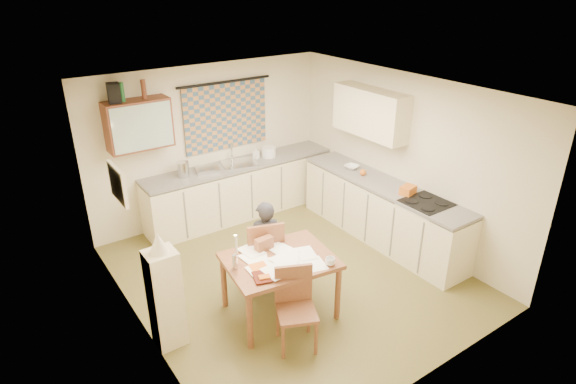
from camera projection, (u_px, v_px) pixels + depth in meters
floor at (291, 275)px, 6.54m from camera, size 4.00×4.50×0.02m
ceiling at (291, 91)px, 5.49m from camera, size 4.00×4.50×0.02m
wall_back at (210, 143)px, 7.70m from camera, size 4.00×0.02×2.50m
wall_front at (435, 277)px, 4.33m from camera, size 4.00×0.02×2.50m
wall_left at (132, 237)px, 4.97m from camera, size 0.02×4.50×2.50m
wall_right at (403, 159)px, 7.06m from camera, size 0.02×4.50×2.50m
window_blind at (226, 116)px, 7.66m from camera, size 1.45×0.03×1.05m
curtain_rod at (225, 82)px, 7.41m from camera, size 1.60×0.04×0.04m
wall_cabinet at (139, 124)px, 6.74m from camera, size 0.90×0.34×0.70m
wall_cabinet_glass at (143, 127)px, 6.61m from camera, size 0.84×0.02×0.64m
upper_cabinet_right at (370, 112)px, 7.12m from camera, size 0.34×1.30×0.70m
framed_print at (118, 184)px, 5.10m from camera, size 0.04×0.50×0.40m
print_canvas at (120, 183)px, 5.11m from camera, size 0.01×0.42×0.32m
counter_back at (243, 189)px, 8.00m from camera, size 3.30×0.62×0.92m
counter_right at (381, 212)px, 7.26m from camera, size 0.62×2.95×0.92m
stove at (423, 232)px, 6.65m from camera, size 0.60×0.60×0.93m
sink at (239, 166)px, 7.80m from camera, size 0.65×0.58×0.10m
tap at (232, 153)px, 7.84m from camera, size 0.04×0.04×0.28m
dish_rack at (207, 169)px, 7.48m from camera, size 0.42×0.38×0.06m
kettle at (183, 169)px, 7.24m from camera, size 0.18×0.18×0.24m
mixing_bowl at (269, 152)px, 8.05m from camera, size 0.27×0.27×0.16m
soap_bottle at (256, 153)px, 7.97m from camera, size 0.14×0.14×0.18m
bowl at (352, 167)px, 7.58m from camera, size 0.32×0.32×0.05m
orange_bag at (408, 190)px, 6.69m from camera, size 0.25×0.20×0.12m
fruit_orange at (363, 172)px, 7.31m from camera, size 0.10×0.10×0.10m
speaker at (114, 93)px, 6.39m from camera, size 0.19×0.23×0.26m
bottle_green at (122, 92)px, 6.45m from camera, size 0.08×0.08×0.26m
bottle_brown at (144, 89)px, 6.60m from camera, size 0.08×0.08×0.26m
dining_table at (280, 286)px, 5.67m from camera, size 1.34×1.09×0.75m
chair_far at (263, 266)px, 6.16m from camera, size 0.58×0.58×1.01m
chair_near at (296, 323)px, 5.21m from camera, size 0.54×0.54×0.91m
person at (265, 246)px, 6.04m from camera, size 0.61×0.54×1.22m
shelf_stand at (166, 299)px, 5.12m from camera, size 0.32×0.30×1.16m
lampshade at (158, 243)px, 4.83m from camera, size 0.20×0.20×0.22m
letter_rack at (264, 244)px, 5.66m from camera, size 0.23×0.12×0.16m
mug at (330, 261)px, 5.38m from camera, size 0.21×0.21×0.09m
magazine at (254, 279)px, 5.14m from camera, size 0.32×0.35×0.02m
book at (252, 271)px, 5.27m from camera, size 0.27×0.32×0.02m
orange_box at (264, 278)px, 5.14m from camera, size 0.14×0.11×0.04m
eyeglasses at (303, 269)px, 5.32m from camera, size 0.14×0.08×0.02m
candle_holder at (235, 262)px, 5.29m from camera, size 0.06×0.06×0.18m
candle at (236, 244)px, 5.26m from camera, size 0.03×0.03×0.22m
candle_flame at (235, 235)px, 5.18m from camera, size 0.02×0.02×0.02m
papers at (278, 259)px, 5.48m from camera, size 0.91×0.96×0.02m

